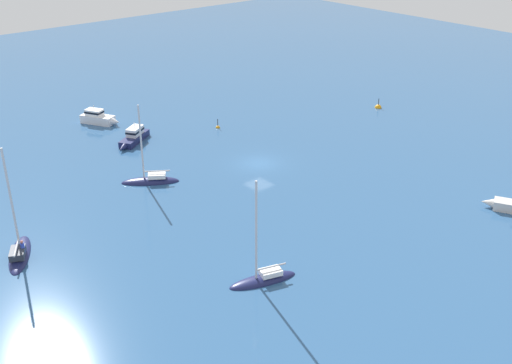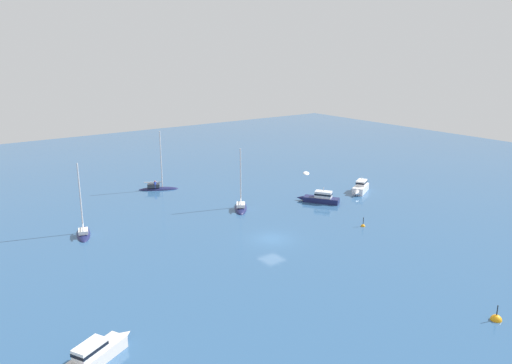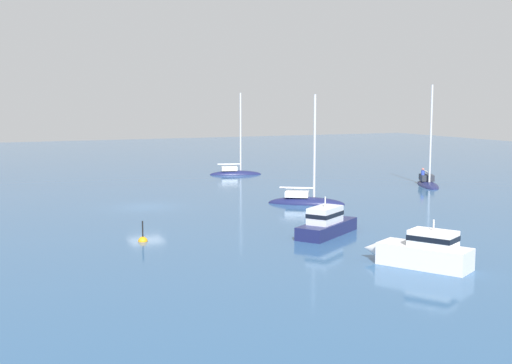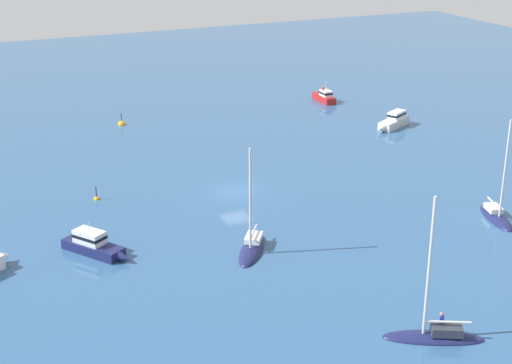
{
  "view_description": "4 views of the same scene",
  "coord_description": "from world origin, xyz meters",
  "px_view_note": "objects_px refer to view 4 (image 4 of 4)",
  "views": [
    {
      "loc": [
        -46.12,
        39.54,
        26.69
      ],
      "look_at": [
        -7.38,
        6.66,
        2.52
      ],
      "focal_mm": 43.46,
      "sensor_mm": 36.0,
      "label": 1
    },
    {
      "loc": [
        -32.49,
        -41.55,
        20.9
      ],
      "look_at": [
        6.87,
        12.5,
        2.92
      ],
      "focal_mm": 34.73,
      "sensor_mm": 36.0,
      "label": 2
    },
    {
      "loc": [
        47.29,
        -12.5,
        7.78
      ],
      "look_at": [
        3.0,
        7.44,
        1.79
      ],
      "focal_mm": 47.24,
      "sensor_mm": 36.0,
      "label": 3
    },
    {
      "loc": [
        24.06,
        57.81,
        24.75
      ],
      "look_at": [
        -0.11,
        4.1,
        2.32
      ],
      "focal_mm": 53.76,
      "sensor_mm": 36.0,
      "label": 4
    }
  ],
  "objects_px": {
    "cabin_cruiser": "(323,96)",
    "mooring_buoy": "(97,199)",
    "motor_cruiser": "(94,245)",
    "powerboat": "(393,121)",
    "yacht": "(496,216)",
    "sailboat": "(252,248)",
    "sloop": "(435,335)",
    "channel_buoy": "(122,125)"
  },
  "relations": [
    {
      "from": "powerboat",
      "to": "mooring_buoy",
      "type": "relative_size",
      "value": 4.08
    },
    {
      "from": "yacht",
      "to": "sloop",
      "type": "distance_m",
      "value": 19.85
    },
    {
      "from": "cabin_cruiser",
      "to": "motor_cruiser",
      "type": "distance_m",
      "value": 47.73
    },
    {
      "from": "sailboat",
      "to": "mooring_buoy",
      "type": "relative_size",
      "value": 6.18
    },
    {
      "from": "sloop",
      "to": "mooring_buoy",
      "type": "distance_m",
      "value": 32.63
    },
    {
      "from": "sailboat",
      "to": "mooring_buoy",
      "type": "xyz_separation_m",
      "value": [
        8.11,
        -14.58,
        -0.14
      ]
    },
    {
      "from": "yacht",
      "to": "mooring_buoy",
      "type": "relative_size",
      "value": 6.32
    },
    {
      "from": "channel_buoy",
      "to": "mooring_buoy",
      "type": "relative_size",
      "value": 1.25
    },
    {
      "from": "motor_cruiser",
      "to": "sailboat",
      "type": "bearing_deg",
      "value": 34.35
    },
    {
      "from": "sailboat",
      "to": "cabin_cruiser",
      "type": "relative_size",
      "value": 1.73
    },
    {
      "from": "cabin_cruiser",
      "to": "channel_buoy",
      "type": "bearing_deg",
      "value": 90.52
    },
    {
      "from": "cabin_cruiser",
      "to": "sloop",
      "type": "distance_m",
      "value": 54.71
    },
    {
      "from": "motor_cruiser",
      "to": "yacht",
      "type": "bearing_deg",
      "value": 43.66
    },
    {
      "from": "yacht",
      "to": "motor_cruiser",
      "type": "bearing_deg",
      "value": -85.55
    },
    {
      "from": "cabin_cruiser",
      "to": "motor_cruiser",
      "type": "xyz_separation_m",
      "value": [
        36.22,
        31.08,
        0.06
      ]
    },
    {
      "from": "motor_cruiser",
      "to": "cabin_cruiser",
      "type": "bearing_deg",
      "value": 97.05
    },
    {
      "from": "yacht",
      "to": "sloop",
      "type": "xyz_separation_m",
      "value": [
        15.35,
        12.59,
        0.06
      ]
    },
    {
      "from": "powerboat",
      "to": "sloop",
      "type": "height_order",
      "value": "sloop"
    },
    {
      "from": "sloop",
      "to": "sailboat",
      "type": "bearing_deg",
      "value": -44.11
    },
    {
      "from": "mooring_buoy",
      "to": "powerboat",
      "type": "bearing_deg",
      "value": -167.76
    },
    {
      "from": "motor_cruiser",
      "to": "channel_buoy",
      "type": "height_order",
      "value": "motor_cruiser"
    },
    {
      "from": "sailboat",
      "to": "powerboat",
      "type": "height_order",
      "value": "sailboat"
    },
    {
      "from": "powerboat",
      "to": "motor_cruiser",
      "type": "xyz_separation_m",
      "value": [
        37.83,
        17.9,
        -0.03
      ]
    },
    {
      "from": "yacht",
      "to": "motor_cruiser",
      "type": "distance_m",
      "value": 31.81
    },
    {
      "from": "sailboat",
      "to": "sloop",
      "type": "bearing_deg",
      "value": 52.7
    },
    {
      "from": "sailboat",
      "to": "motor_cruiser",
      "type": "height_order",
      "value": "sailboat"
    },
    {
      "from": "motor_cruiser",
      "to": "powerboat",
      "type": "bearing_deg",
      "value": 81.75
    },
    {
      "from": "channel_buoy",
      "to": "motor_cruiser",
      "type": "bearing_deg",
      "value": 71.7
    },
    {
      "from": "sloop",
      "to": "channel_buoy",
      "type": "bearing_deg",
      "value": -56.3
    },
    {
      "from": "sailboat",
      "to": "channel_buoy",
      "type": "bearing_deg",
      "value": -144.97
    },
    {
      "from": "powerboat",
      "to": "cabin_cruiser",
      "type": "xyz_separation_m",
      "value": [
        1.6,
        -13.18,
        -0.08
      ]
    },
    {
      "from": "yacht",
      "to": "powerboat",
      "type": "bearing_deg",
      "value": -178.05
    },
    {
      "from": "sloop",
      "to": "channel_buoy",
      "type": "relative_size",
      "value": 5.4
    },
    {
      "from": "cabin_cruiser",
      "to": "channel_buoy",
      "type": "relative_size",
      "value": 2.87
    },
    {
      "from": "yacht",
      "to": "cabin_cruiser",
      "type": "xyz_separation_m",
      "value": [
        -5.2,
        -38.11,
        0.4
      ]
    },
    {
      "from": "powerboat",
      "to": "channel_buoy",
      "type": "relative_size",
      "value": 3.27
    },
    {
      "from": "cabin_cruiser",
      "to": "mooring_buoy",
      "type": "bearing_deg",
      "value": 122.82
    },
    {
      "from": "channel_buoy",
      "to": "sloop",
      "type": "bearing_deg",
      "value": 95.95
    },
    {
      "from": "sailboat",
      "to": "mooring_buoy",
      "type": "bearing_deg",
      "value": -116.35
    },
    {
      "from": "sailboat",
      "to": "motor_cruiser",
      "type": "bearing_deg",
      "value": -77.52
    },
    {
      "from": "cabin_cruiser",
      "to": "mooring_buoy",
      "type": "height_order",
      "value": "cabin_cruiser"
    },
    {
      "from": "sailboat",
      "to": "motor_cruiser",
      "type": "distance_m",
      "value": 11.52
    }
  ]
}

